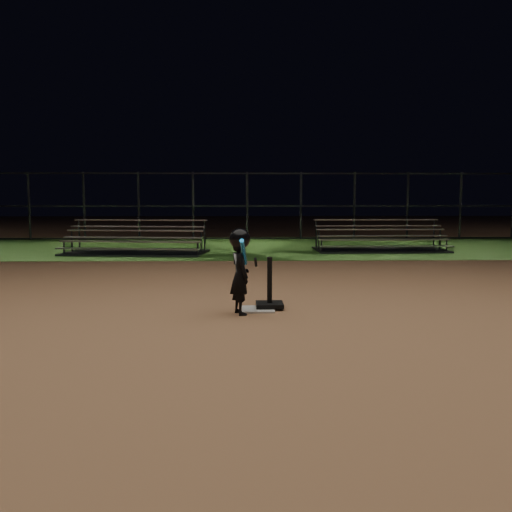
% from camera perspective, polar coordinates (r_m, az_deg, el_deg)
% --- Properties ---
extents(ground, '(80.00, 80.00, 0.00)m').
position_cam_1_polar(ground, '(7.67, 0.21, -5.62)').
color(ground, '#AE774F').
rests_on(ground, ground).
extents(grass_strip, '(60.00, 8.00, 0.01)m').
position_cam_1_polar(grass_strip, '(17.58, -0.80, 0.98)').
color(grass_strip, '#2F5C1E').
rests_on(grass_strip, ground).
extents(home_plate, '(0.45, 0.45, 0.02)m').
position_cam_1_polar(home_plate, '(7.67, 0.21, -5.53)').
color(home_plate, beige).
rests_on(home_plate, ground).
extents(batting_tee, '(0.38, 0.38, 0.70)m').
position_cam_1_polar(batting_tee, '(7.76, 1.41, -4.37)').
color(batting_tee, black).
rests_on(batting_tee, home_plate).
extents(child_batter, '(0.42, 0.63, 1.15)m').
position_cam_1_polar(child_batter, '(7.31, -1.67, -1.33)').
color(child_batter, black).
rests_on(child_batter, ground).
extents(bleacher_left, '(4.02, 2.28, 0.94)m').
position_cam_1_polar(bleacher_left, '(15.68, -12.33, 0.92)').
color(bleacher_left, silver).
rests_on(bleacher_left, ground).
extents(bleacher_right, '(3.75, 1.85, 0.92)m').
position_cam_1_polar(bleacher_right, '(16.54, 12.67, 1.16)').
color(bleacher_right, silver).
rests_on(bleacher_right, ground).
extents(backstop_fence, '(20.08, 0.08, 2.50)m').
position_cam_1_polar(backstop_fence, '(20.52, -0.92, 5.18)').
color(backstop_fence, '#38383D').
rests_on(backstop_fence, ground).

